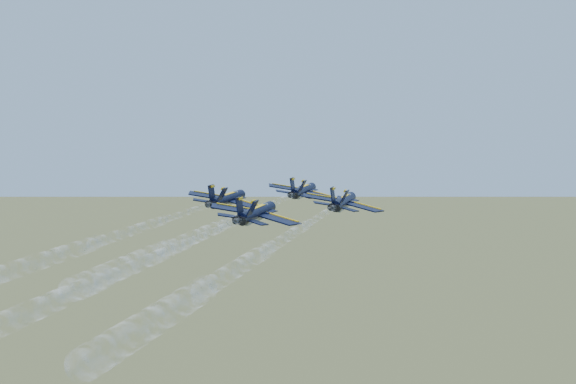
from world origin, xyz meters
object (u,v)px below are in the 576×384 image
(jet_lead, at_px, (304,190))
(jet_right, at_px, (344,201))
(jet_left, at_px, (228,199))
(jet_slot, at_px, (258,213))

(jet_lead, xyz_separation_m, jet_right, (10.21, -13.90, 0.00))
(jet_left, distance_m, jet_right, 17.57)
(jet_left, distance_m, jet_slot, 17.07)
(jet_left, bearing_deg, jet_slot, -57.54)
(jet_lead, bearing_deg, jet_slot, -87.73)
(jet_left, relative_size, jet_right, 1.00)
(jet_lead, height_order, jet_left, same)
(jet_left, relative_size, jet_slot, 1.00)
(jet_lead, height_order, jet_slot, same)
(jet_right, distance_m, jet_slot, 17.58)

